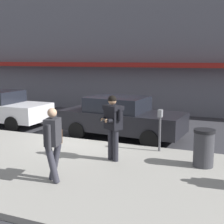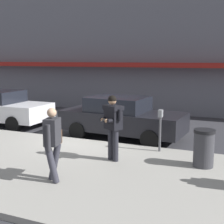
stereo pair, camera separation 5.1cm
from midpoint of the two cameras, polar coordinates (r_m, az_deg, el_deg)
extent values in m
plane|color=#333338|center=(11.18, -4.75, -5.40)|extent=(80.00, 80.00, 0.00)
cube|color=#99968E|center=(8.31, -7.73, -10.31)|extent=(32.00, 5.30, 0.14)
cube|color=silver|center=(10.81, 0.11, -5.88)|extent=(28.00, 0.12, 0.01)
cube|color=slate|center=(18.72, 10.63, 18.10)|extent=(28.00, 4.00, 11.40)
cube|color=maroon|center=(16.22, 8.51, 8.49)|extent=(26.60, 0.70, 0.24)
cube|color=silver|center=(14.61, -19.95, 0.30)|extent=(4.50, 1.83, 0.70)
cylinder|color=black|center=(14.44, -13.49, -0.90)|extent=(0.64, 0.22, 0.64)
cylinder|color=black|center=(13.13, -17.87, -2.14)|extent=(0.64, 0.22, 0.64)
cube|color=black|center=(11.43, 1.71, -1.59)|extent=(4.62, 2.15, 0.70)
cube|color=black|center=(11.40, 0.90, 1.50)|extent=(2.19, 1.79, 0.52)
cylinder|color=black|center=(11.79, 9.64, -3.11)|extent=(0.65, 0.27, 0.64)
cylinder|color=black|center=(10.21, 6.75, -5.03)|extent=(0.65, 0.27, 0.64)
cylinder|color=black|center=(12.87, -2.30, -1.91)|extent=(0.65, 0.27, 0.64)
cylinder|color=black|center=(11.44, -6.49, -3.43)|extent=(0.65, 0.27, 0.64)
cylinder|color=#23232B|center=(8.51, 0.47, -6.14)|extent=(0.16, 0.16, 0.88)
cylinder|color=#23232B|center=(8.66, -0.39, -5.86)|extent=(0.16, 0.16, 0.88)
cube|color=black|center=(8.41, 0.04, -1.01)|extent=(0.55, 0.48, 0.64)
cube|color=black|center=(8.37, 0.04, 0.81)|extent=(0.62, 0.54, 0.12)
cylinder|color=black|center=(8.19, 1.24, -0.52)|extent=(0.11, 0.11, 0.30)
cylinder|color=black|center=(8.21, -0.16, -1.56)|extent=(0.23, 0.31, 0.10)
sphere|color=tan|center=(8.17, -1.22, -1.61)|extent=(0.10, 0.10, 0.10)
cylinder|color=black|center=(8.60, -1.11, -0.03)|extent=(0.11, 0.11, 0.30)
cylinder|color=black|center=(8.44, -1.44, -1.26)|extent=(0.23, 0.31, 0.10)
sphere|color=tan|center=(8.30, -1.91, -1.44)|extent=(0.10, 0.10, 0.10)
cube|color=black|center=(8.21, -1.79, -1.56)|extent=(0.13, 0.16, 0.07)
sphere|color=tan|center=(8.32, -0.12, 2.08)|extent=(0.22, 0.22, 0.22)
sphere|color=black|center=(8.32, -0.12, 2.29)|extent=(0.23, 0.23, 0.23)
cylinder|color=#33333D|center=(7.20, -11.06, -9.39)|extent=(0.35, 0.22, 0.87)
cylinder|color=#33333D|center=(7.36, -10.57, -8.95)|extent=(0.35, 0.22, 0.87)
cube|color=#2D2D33|center=(7.08, -11.00, -3.56)|extent=(0.37, 0.47, 0.60)
cylinder|color=#2D2D33|center=(6.87, -11.71, -4.68)|extent=(0.10, 0.10, 0.58)
cylinder|color=#2D2D33|center=(7.32, -10.29, -3.74)|extent=(0.10, 0.10, 0.58)
sphere|color=tan|center=(6.99, -11.11, -0.13)|extent=(0.21, 0.21, 0.21)
cube|color=brown|center=(7.39, -9.99, -4.56)|extent=(0.17, 0.26, 0.32)
cylinder|color=#4C4C51|center=(9.50, 8.56, -4.04)|extent=(0.07, 0.07, 1.05)
cube|color=gray|center=(9.37, 8.66, -0.26)|extent=(0.12, 0.18, 0.22)
cylinder|color=#38383D|center=(8.44, 16.25, -6.60)|extent=(0.52, 0.52, 0.90)
cylinder|color=black|center=(8.32, 16.41, -3.35)|extent=(0.55, 0.55, 0.08)
camera|label=1|loc=(0.03, -90.17, -0.03)|focal=50.00mm
camera|label=2|loc=(0.03, 89.83, 0.03)|focal=50.00mm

